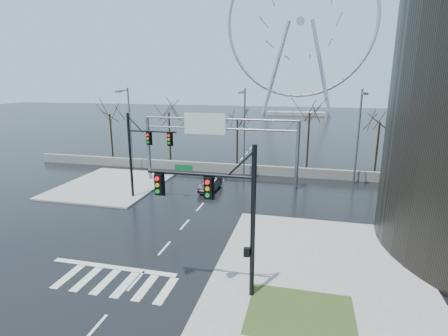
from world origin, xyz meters
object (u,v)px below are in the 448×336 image
(signal_mast_far, at_px, (141,148))
(ferris_wheel, at_px, (300,28))
(sign_gantry, at_px, (216,136))
(car, at_px, (211,184))
(signal_mast_near, at_px, (226,206))

(signal_mast_far, bearing_deg, ferris_wheel, 82.80)
(signal_mast_far, distance_m, sign_gantry, 8.14)
(ferris_wheel, distance_m, car, 86.14)
(signal_mast_near, bearing_deg, signal_mast_far, 130.26)
(sign_gantry, relative_size, car, 4.00)
(signal_mast_far, relative_size, ferris_wheel, 0.16)
(sign_gantry, distance_m, ferris_wheel, 82.91)
(signal_mast_far, relative_size, sign_gantry, 0.49)
(signal_mast_far, height_order, ferris_wheel, ferris_wheel)
(signal_mast_near, xyz_separation_m, sign_gantry, (-5.52, 19.00, 0.31))
(signal_mast_far, xyz_separation_m, car, (5.47, 3.92, -4.16))
(signal_mast_near, height_order, car, signal_mast_near)
(ferris_wheel, bearing_deg, car, -93.76)
(ferris_wheel, bearing_deg, signal_mast_far, -97.20)
(signal_mast_near, height_order, sign_gantry, signal_mast_near)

